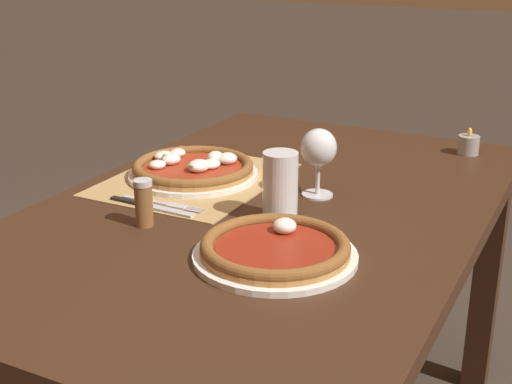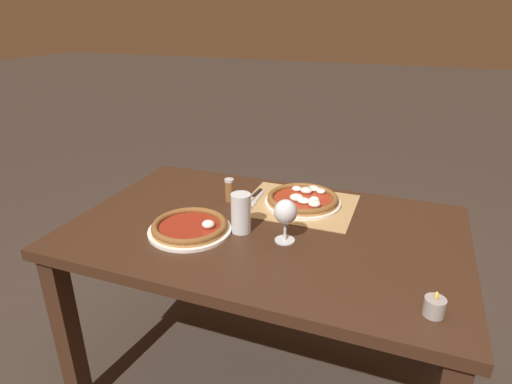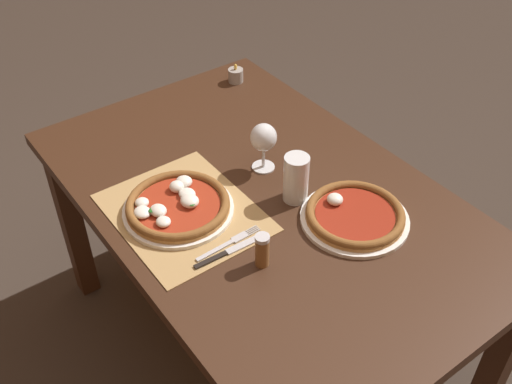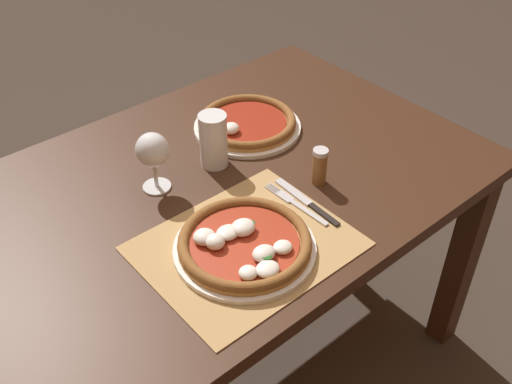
{
  "view_description": "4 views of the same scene",
  "coord_description": "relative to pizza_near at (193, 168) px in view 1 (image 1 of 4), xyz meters",
  "views": [
    {
      "loc": [
        1.29,
        0.64,
        1.3
      ],
      "look_at": [
        0.02,
        -0.01,
        0.77
      ],
      "focal_mm": 50.0,
      "sensor_mm": 36.0,
      "label": 1
    },
    {
      "loc": [
        -0.47,
        1.32,
        1.48
      ],
      "look_at": [
        0.1,
        -0.16,
        0.8
      ],
      "focal_mm": 30.0,
      "sensor_mm": 36.0,
      "label": 2
    },
    {
      "loc": [
        1.05,
        -0.8,
        1.86
      ],
      "look_at": [
        0.05,
        -0.06,
        0.81
      ],
      "focal_mm": 42.0,
      "sensor_mm": 36.0,
      "label": 3
    },
    {
      "loc": [
        -0.67,
        -0.96,
        1.66
      ],
      "look_at": [
        0.02,
        -0.16,
        0.81
      ],
      "focal_mm": 42.0,
      "sensor_mm": 36.0,
      "label": 4
    }
  ],
  "objects": [
    {
      "name": "pizza_far",
      "position": [
        0.32,
        0.37,
        -0.0
      ],
      "size": [
        0.3,
        0.3,
        0.05
      ],
      "color": "white",
      "rests_on": "dining_table"
    },
    {
      "name": "knife",
      "position": [
        0.22,
        0.03,
        -0.02
      ],
      "size": [
        0.03,
        0.22,
        0.01
      ],
      "color": "black",
      "rests_on": "paper_placemat"
    },
    {
      "name": "paper_placemat",
      "position": [
        0.01,
        0.01,
        -0.02
      ],
      "size": [
        0.44,
        0.36,
        0.0
      ],
      "primitive_type": "cube",
      "color": "#A88451",
      "rests_on": "dining_table"
    },
    {
      "name": "votive_candle",
      "position": [
        -0.5,
        0.55,
        -0.0
      ],
      "size": [
        0.06,
        0.06,
        0.07
      ],
      "color": "gray",
      "rests_on": "dining_table"
    },
    {
      "name": "wine_glass",
      "position": [
        -0.02,
        0.31,
        0.08
      ],
      "size": [
        0.08,
        0.08,
        0.16
      ],
      "color": "silver",
      "rests_on": "dining_table"
    },
    {
      "name": "pint_glass",
      "position": [
        0.15,
        0.3,
        0.05
      ],
      "size": [
        0.07,
        0.07,
        0.15
      ],
      "color": "silver",
      "rests_on": "dining_table"
    },
    {
      "name": "dining_table",
      "position": [
        0.08,
        0.24,
        -0.12
      ],
      "size": [
        1.42,
        0.9,
        0.74
      ],
      "color": "#382114",
      "rests_on": "ground"
    },
    {
      "name": "fork",
      "position": [
        0.19,
        0.04,
        -0.02
      ],
      "size": [
        0.02,
        0.2,
        0.0
      ],
      "color": "#B7B7BC",
      "rests_on": "paper_placemat"
    },
    {
      "name": "pizza_near",
      "position": [
        0.0,
        0.0,
        0.0
      ],
      "size": [
        0.31,
        0.31,
        0.05
      ],
      "color": "white",
      "rests_on": "paper_placemat"
    },
    {
      "name": "pepper_shaker",
      "position": [
        0.3,
        0.07,
        0.03
      ],
      "size": [
        0.04,
        0.04,
        0.1
      ],
      "color": "brown",
      "rests_on": "dining_table"
    }
  ]
}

